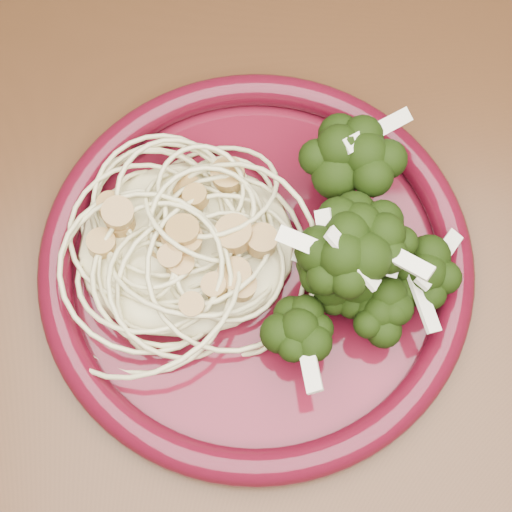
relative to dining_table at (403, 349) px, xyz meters
name	(u,v)px	position (x,y,z in m)	size (l,w,h in m)	color
dining_table	(403,349)	(0.00, 0.00, 0.00)	(1.20, 0.80, 0.75)	#472814
dinner_plate	(256,261)	(-0.11, 0.05, 0.11)	(0.37, 0.37, 0.02)	#4B0B18
spaghetti_pile	(186,240)	(-0.16, 0.06, 0.12)	(0.15, 0.13, 0.03)	beige
scallop_cluster	(180,218)	(-0.16, 0.06, 0.16)	(0.12, 0.12, 0.04)	#B18847
broccoli_pile	(346,266)	(-0.06, 0.03, 0.13)	(0.10, 0.16, 0.06)	black
onion_garnish	(353,245)	(-0.06, 0.03, 0.17)	(0.07, 0.11, 0.05)	white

